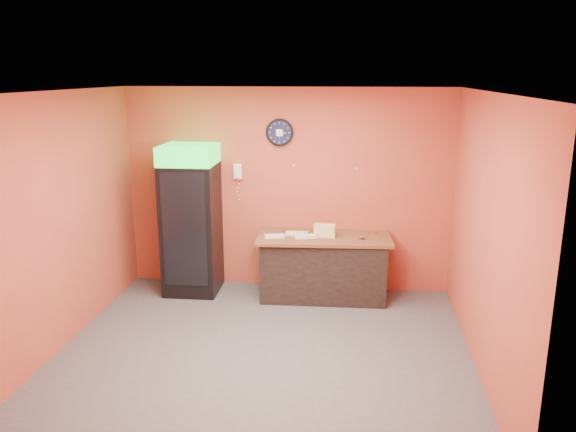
# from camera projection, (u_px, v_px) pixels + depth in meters

# --- Properties ---
(floor) EXTENTS (4.50, 4.50, 0.00)m
(floor) POSITION_uv_depth(u_px,v_px,m) (264.00, 351.00, 6.20)
(floor) COLOR #47474C
(floor) RESTS_ON ground
(back_wall) EXTENTS (4.50, 0.02, 2.80)m
(back_wall) POSITION_uv_depth(u_px,v_px,m) (287.00, 190.00, 7.77)
(back_wall) COLOR #BC5135
(back_wall) RESTS_ON floor
(left_wall) EXTENTS (0.02, 4.00, 2.80)m
(left_wall) POSITION_uv_depth(u_px,v_px,m) (60.00, 222.00, 6.12)
(left_wall) COLOR #BC5135
(left_wall) RESTS_ON floor
(right_wall) EXTENTS (0.02, 4.00, 2.80)m
(right_wall) POSITION_uv_depth(u_px,v_px,m) (486.00, 236.00, 5.58)
(right_wall) COLOR #BC5135
(right_wall) RESTS_ON floor
(ceiling) EXTENTS (4.50, 4.00, 0.02)m
(ceiling) POSITION_uv_depth(u_px,v_px,m) (261.00, 92.00, 5.50)
(ceiling) COLOR white
(ceiling) RESTS_ON back_wall
(beverage_cooler) EXTENTS (0.74, 0.75, 2.05)m
(beverage_cooler) POSITION_uv_depth(u_px,v_px,m) (191.00, 222.00, 7.65)
(beverage_cooler) COLOR black
(beverage_cooler) RESTS_ON floor
(prep_counter) EXTENTS (1.67, 0.79, 0.82)m
(prep_counter) POSITION_uv_depth(u_px,v_px,m) (323.00, 268.00, 7.60)
(prep_counter) COLOR black
(prep_counter) RESTS_ON floor
(wall_clock) EXTENTS (0.37, 0.06, 0.37)m
(wall_clock) POSITION_uv_depth(u_px,v_px,m) (280.00, 132.00, 7.56)
(wall_clock) COLOR black
(wall_clock) RESTS_ON back_wall
(wall_phone) EXTENTS (0.11, 0.10, 0.20)m
(wall_phone) POSITION_uv_depth(u_px,v_px,m) (238.00, 171.00, 7.74)
(wall_phone) COLOR white
(wall_phone) RESTS_ON back_wall
(butcher_paper) EXTENTS (1.84, 0.94, 0.04)m
(butcher_paper) POSITION_uv_depth(u_px,v_px,m) (324.00, 237.00, 7.49)
(butcher_paper) COLOR brown
(butcher_paper) RESTS_ON prep_counter
(sub_roll_stack) EXTENTS (0.28, 0.11, 0.18)m
(sub_roll_stack) POSITION_uv_depth(u_px,v_px,m) (325.00, 230.00, 7.42)
(sub_roll_stack) COLOR beige
(sub_roll_stack) RESTS_ON butcher_paper
(wrapped_sandwich_left) EXTENTS (0.27, 0.16, 0.04)m
(wrapped_sandwich_left) POSITION_uv_depth(u_px,v_px,m) (275.00, 236.00, 7.41)
(wrapped_sandwich_left) COLOR silver
(wrapped_sandwich_left) RESTS_ON butcher_paper
(wrapped_sandwich_mid) EXTENTS (0.30, 0.18, 0.04)m
(wrapped_sandwich_mid) POSITION_uv_depth(u_px,v_px,m) (305.00, 236.00, 7.39)
(wrapped_sandwich_mid) COLOR silver
(wrapped_sandwich_mid) RESTS_ON butcher_paper
(wrapped_sandwich_right) EXTENTS (0.29, 0.13, 0.04)m
(wrapped_sandwich_right) POSITION_uv_depth(u_px,v_px,m) (296.00, 234.00, 7.53)
(wrapped_sandwich_right) COLOR silver
(wrapped_sandwich_right) RESTS_ON butcher_paper
(kitchen_tool) EXTENTS (0.07, 0.07, 0.07)m
(kitchen_tool) POSITION_uv_depth(u_px,v_px,m) (307.00, 233.00, 7.49)
(kitchen_tool) COLOR silver
(kitchen_tool) RESTS_ON butcher_paper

